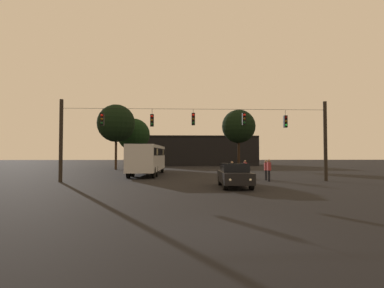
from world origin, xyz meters
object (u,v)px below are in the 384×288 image
(city_bus, at_px, (148,157))
(tree_left_silhouette, at_px, (134,135))
(pedestrian_crossing_right, at_px, (269,169))
(tree_behind_building, at_px, (239,127))
(car_near_right, at_px, (234,175))
(pedestrian_near_bus, at_px, (245,168))
(tree_right_far, at_px, (116,123))
(pedestrian_crossing_left, at_px, (232,170))
(pedestrian_crossing_center, at_px, (266,169))

(city_bus, relative_size, tree_left_silhouette, 1.42)
(pedestrian_crossing_right, bearing_deg, tree_behind_building, 85.01)
(car_near_right, xyz_separation_m, pedestrian_near_bus, (2.49, 8.16, 0.09))
(car_near_right, relative_size, tree_right_far, 0.48)
(car_near_right, height_order, pedestrian_crossing_right, pedestrian_crossing_right)
(pedestrian_crossing_left, distance_m, tree_left_silhouette, 28.20)
(car_near_right, xyz_separation_m, pedestrian_crossing_right, (3.46, 4.07, 0.18))
(pedestrian_crossing_center, relative_size, tree_right_far, 0.18)
(pedestrian_crossing_right, distance_m, tree_right_far, 25.54)
(tree_left_silhouette, bearing_deg, pedestrian_crossing_right, -61.03)
(car_near_right, xyz_separation_m, tree_right_far, (-12.24, 23.47, 5.63))
(city_bus, bearing_deg, tree_behind_building, 47.74)
(pedestrian_near_bus, bearing_deg, city_bus, 157.54)
(car_near_right, distance_m, tree_left_silhouette, 31.84)
(pedestrian_near_bus, height_order, tree_right_far, tree_right_far)
(city_bus, distance_m, pedestrian_crossing_center, 12.28)
(tree_left_silhouette, bearing_deg, car_near_right, -70.15)
(pedestrian_crossing_right, bearing_deg, pedestrian_near_bus, 103.39)
(city_bus, relative_size, tree_right_far, 1.23)
(pedestrian_crossing_left, xyz_separation_m, tree_right_far, (-12.83, 19.27, 5.55))
(pedestrian_crossing_left, bearing_deg, pedestrian_crossing_right, -2.42)
(city_bus, relative_size, tree_behind_building, 1.28)
(tree_left_silhouette, height_order, tree_right_far, tree_right_far)
(car_near_right, height_order, pedestrian_crossing_left, pedestrian_crossing_left)
(tree_left_silhouette, xyz_separation_m, tree_right_far, (-1.53, -6.19, 1.19))
(pedestrian_crossing_left, relative_size, pedestrian_near_bus, 0.99)
(pedestrian_crossing_left, distance_m, tree_behind_building, 22.14)
(pedestrian_crossing_right, bearing_deg, car_near_right, -130.35)
(pedestrian_crossing_right, bearing_deg, tree_left_silhouette, 118.97)
(city_bus, height_order, pedestrian_near_bus, city_bus)
(tree_right_far, bearing_deg, pedestrian_near_bus, -46.12)
(pedestrian_crossing_left, xyz_separation_m, tree_left_silhouette, (-11.30, 25.47, 4.36))
(city_bus, distance_m, tree_behind_building, 18.37)
(city_bus, height_order, tree_left_silhouette, tree_left_silhouette)
(pedestrian_near_bus, bearing_deg, car_near_right, -106.96)
(pedestrian_crossing_center, bearing_deg, pedestrian_near_bus, 110.58)
(city_bus, xyz_separation_m, pedestrian_crossing_right, (10.16, -7.88, -0.88))
(city_bus, xyz_separation_m, pedestrian_crossing_center, (10.27, -6.67, -0.94))
(car_near_right, relative_size, pedestrian_near_bus, 2.78)
(city_bus, height_order, pedestrian_crossing_left, city_bus)
(pedestrian_crossing_center, bearing_deg, car_near_right, -124.05)
(pedestrian_crossing_right, distance_m, tree_left_silhouette, 29.56)
(pedestrian_crossing_right, bearing_deg, pedestrian_crossing_left, 177.58)
(car_near_right, relative_size, pedestrian_crossing_left, 2.80)
(pedestrian_crossing_right, relative_size, tree_behind_building, 0.20)
(city_bus, bearing_deg, pedestrian_crossing_center, -33.02)
(pedestrian_crossing_right, height_order, tree_right_far, tree_right_far)
(pedestrian_crossing_center, distance_m, tree_right_far, 24.72)
(pedestrian_near_bus, height_order, tree_left_silhouette, tree_left_silhouette)
(pedestrian_crossing_left, relative_size, tree_behind_building, 0.18)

